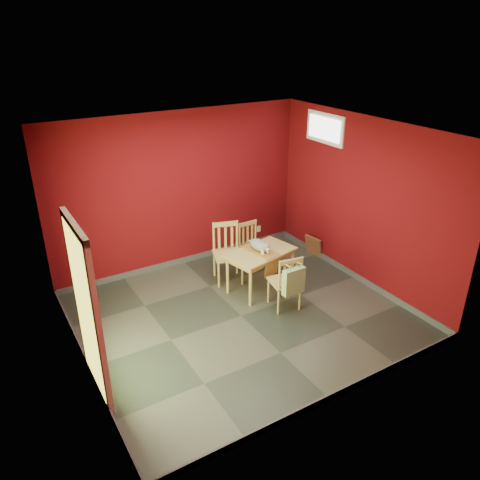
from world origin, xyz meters
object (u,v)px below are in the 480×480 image
tote_bag (294,281)px  picture_frame (314,246)px  cat (259,243)px  chair_far_left (227,252)px  chair_near (286,281)px  dining_table (261,256)px  chair_far_right (252,246)px

tote_bag → picture_frame: (1.52, 1.37, -0.38)m
cat → picture_frame: size_ratio=1.18×
chair_far_left → picture_frame: 1.84m
picture_frame → chair_near: bearing=-142.3°
chair_near → tote_bag: 0.24m
dining_table → cat: (0.01, 0.07, 0.20)m
cat → chair_near: bearing=-118.4°
picture_frame → tote_bag: bearing=-138.0°
tote_bag → cat: bearing=88.8°
dining_table → chair_far_right: bearing=69.4°
chair_far_right → cat: size_ratio=1.85×
tote_bag → cat: (0.02, 0.95, 0.22)m
chair_near → picture_frame: (1.50, 1.16, -0.27)m
chair_far_right → chair_near: chair_near is taller
picture_frame → chair_far_left: bearing=178.4°
dining_table → picture_frame: size_ratio=3.05×
tote_bag → cat: cat is taller
tote_bag → chair_far_left: bearing=101.5°
tote_bag → picture_frame: size_ratio=1.23×
chair_far_left → chair_near: 1.25m
chair_far_right → cat: (-0.24, -0.60, 0.35)m
chair_far_left → cat: bearing=-56.8°
chair_far_left → tote_bag: 1.45m
dining_table → chair_far_left: (-0.30, 0.54, -0.08)m
chair_far_right → cat: bearing=-112.3°
tote_bag → cat: 0.97m
tote_bag → picture_frame: 2.08m
chair_far_left → chair_near: size_ratio=1.11×
dining_table → cat: bearing=84.5°
dining_table → tote_bag: 0.88m
chair_far_right → picture_frame: chair_far_right is taller
chair_far_left → tote_bag: bearing=-78.5°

